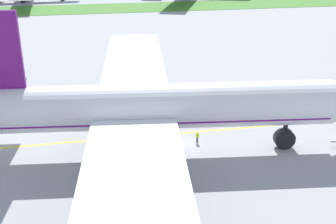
# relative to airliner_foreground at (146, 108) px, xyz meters

# --- Properties ---
(ground_plane) EXTENTS (600.00, 600.00, 0.00)m
(ground_plane) POSITION_rel_airliner_foreground_xyz_m (5.58, 1.44, -6.22)
(ground_plane) COLOR #9E9EA3
(ground_plane) RESTS_ON ground
(apron_taxi_line) EXTENTS (280.00, 0.36, 0.01)m
(apron_taxi_line) POSITION_rel_airliner_foreground_xyz_m (5.58, 4.84, -6.22)
(apron_taxi_line) COLOR yellow
(apron_taxi_line) RESTS_ON ground
(grass_median_strip) EXTENTS (320.00, 24.00, 0.10)m
(grass_median_strip) POSITION_rel_airliner_foreground_xyz_m (5.58, 119.66, -6.17)
(grass_median_strip) COLOR #4C8438
(grass_median_strip) RESTS_ON ground
(airliner_foreground) EXTENTS (55.27, 87.98, 18.32)m
(airliner_foreground) POSITION_rel_airliner_foreground_xyz_m (0.00, 0.00, 0.00)
(airliner_foreground) COLOR white
(airliner_foreground) RESTS_ON ground
(ground_crew_wingwalker_port) EXTENTS (0.46, 0.46, 1.59)m
(ground_crew_wingwalker_port) POSITION_rel_airliner_foreground_xyz_m (7.11, 1.57, -5.26)
(ground_crew_wingwalker_port) COLOR black
(ground_crew_wingwalker_port) RESTS_ON ground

